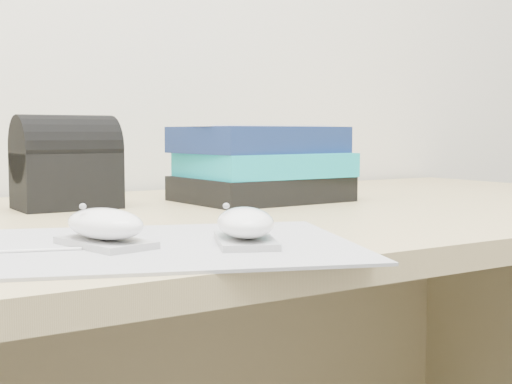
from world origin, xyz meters
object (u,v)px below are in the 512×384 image
book_stack (261,164)px  pouch (66,163)px  desk (224,353)px  mouse_front (245,226)px  mouse_rear (105,227)px

book_stack → pouch: bearing=170.1°
desk → pouch: (-0.22, 0.09, 0.30)m
mouse_front → pouch: 0.46m
desk → mouse_rear: size_ratio=14.13×
desk → pouch: bearing=157.0°
mouse_rear → pouch: pouch is taller
mouse_front → pouch: size_ratio=0.79×
mouse_rear → book_stack: (0.40, 0.34, 0.04)m
desk → mouse_rear: (-0.30, -0.30, 0.26)m
desk → book_stack: 0.31m
mouse_front → book_stack: bearing=55.6°
book_stack → desk: bearing=-158.2°
desk → mouse_rear: mouse_rear is taller
mouse_rear → mouse_front: (0.12, -0.06, -0.00)m
mouse_front → pouch: (-0.04, 0.45, 0.05)m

